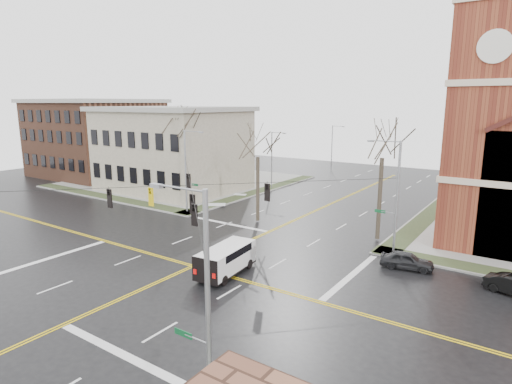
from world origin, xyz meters
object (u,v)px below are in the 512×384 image
Objects in this scene: signal_pole_ne at (395,193)px; signal_pole_se at (204,302)px; cargo_van at (228,257)px; signal_pole_nw at (187,169)px; parked_car_a at (407,260)px; tree_nw_near at (258,153)px; streetlight_north_a at (273,158)px; tree_nw_far at (184,130)px; tree_ne at (382,152)px; streetlight_north_b at (333,146)px.

signal_pole_ne is 23.00m from signal_pole_se.
cargo_van is (-8.36, -11.06, -3.77)m from signal_pole_ne.
signal_pole_nw is 25.23m from parked_car_a.
parked_car_a is at bearing -6.80° from signal_pole_nw.
tree_nw_near is (-16.22, 4.29, 6.50)m from parked_car_a.
streetlight_north_a is (-21.97, 39.50, -0.48)m from signal_pole_se.
tree_nw_far is at bearing 173.82° from tree_nw_near.
signal_pole_se reaches higher than parked_car_a.
signal_pole_ne and signal_pole_se have the same top height.
tree_nw_far is at bearing 136.01° from signal_pole_nw.
parked_car_a is 9.83m from tree_ne.
tree_nw_far is (-25.29, 25.55, 4.01)m from signal_pole_se.
streetlight_north_a is at bearing 119.09° from signal_pole_se.
streetlight_north_a reaches higher than cargo_van.
cargo_van is at bearing -64.87° from tree_nw_near.
tree_nw_near is 12.26m from tree_ne.
cargo_van is 16.30m from tree_ne.
parked_car_a is 18.00m from tree_nw_near.
streetlight_north_b reaches higher than parked_car_a.
streetlight_north_a is at bearing -90.00° from streetlight_north_b.
tree_nw_far is 23.33m from tree_ne.
signal_pole_nw reaches higher than parked_car_a.
tree_nw_near is at bearing 120.22° from signal_pole_se.
signal_pole_nw is 1.12× the size of streetlight_north_a.
signal_pole_se is 1.12× the size of streetlight_north_a.
signal_pole_se is at bearing -59.78° from tree_nw_near.
signal_pole_se is at bearing -69.73° from streetlight_north_b.
signal_pole_nw is at bearing -92.32° from streetlight_north_a.
tree_nw_near is (7.79, -35.15, 2.68)m from streetlight_north_b.
signal_pole_nw reaches higher than streetlight_north_a.
signal_pole_nw is 8.84m from tree_nw_near.
signal_pole_nw and signal_pole_se have the same top height.
streetlight_north_a is (0.67, 16.50, -0.48)m from signal_pole_nw.
signal_pole_nw is at bearing 72.54° from parked_car_a.
signal_pole_ne is 14.37m from cargo_van.
signal_pole_ne is at bearing -50.17° from tree_ne.
signal_pole_ne is 1.12× the size of streetlight_north_a.
signal_pole_se is at bearing -45.30° from tree_nw_far.
streetlight_north_b is at bearing 121.05° from signal_pole_ne.
streetlight_north_b is at bearing 20.67° from parked_car_a.
streetlight_north_a is 15.02m from tree_nw_far.
cargo_van is at bearing 125.01° from signal_pole_se.
signal_pole_se reaches higher than streetlight_north_b.
tree_nw_near reaches higher than parked_car_a.
tree_nw_near is 0.91× the size of tree_ne.
streetlight_north_b is (0.67, 36.50, -0.48)m from signal_pole_nw.
tree_nw_far is 11.31m from tree_nw_near.
tree_nw_near reaches higher than signal_pole_se.
signal_pole_ne is 42.61m from streetlight_north_b.
streetlight_north_b is 2.12× the size of parked_car_a.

